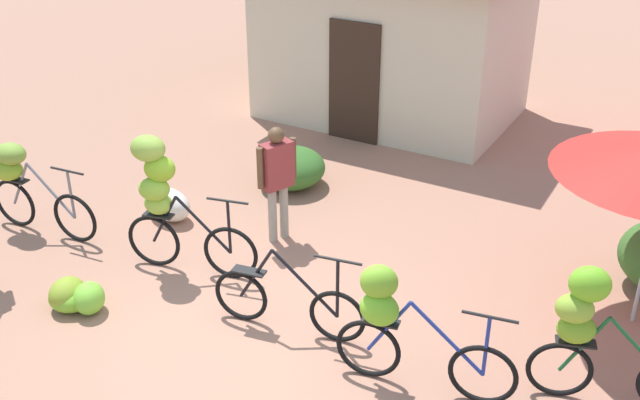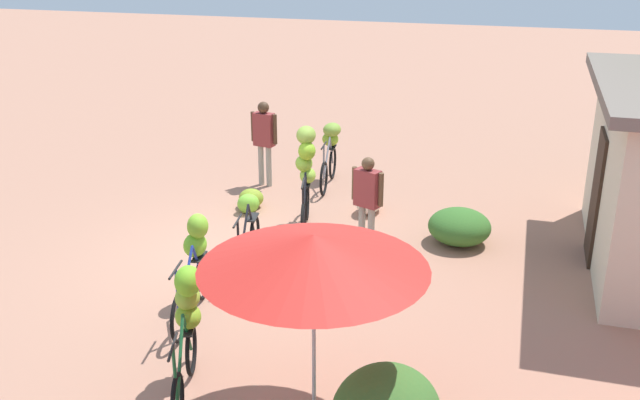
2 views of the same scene
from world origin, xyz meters
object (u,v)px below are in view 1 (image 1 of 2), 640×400
bicycle_by_shop (398,321)px  banana_pile_on_ground (75,296)px  bicycle_rightmost (593,327)px  person_vendor (277,173)px  bicycle_near_pile (165,194)px  produce_sack (169,204)px  building_low (393,36)px  bicycle_center_loaded (288,303)px  bicycle_leftmost (23,180)px

bicycle_by_shop → banana_pile_on_ground: bicycle_by_shop is taller
bicycle_by_shop → banana_pile_on_ground: 3.69m
bicycle_rightmost → banana_pile_on_ground: (-5.18, -1.33, -0.65)m
bicycle_rightmost → person_vendor: person_vendor is taller
bicycle_by_shop → banana_pile_on_ground: size_ratio=2.23×
bicycle_near_pile → person_vendor: (0.74, 1.23, -0.06)m
produce_sack → person_vendor: size_ratio=0.45×
bicycle_by_shop → person_vendor: person_vendor is taller
produce_sack → bicycle_by_shop: bearing=-20.3°
building_low → bicycle_center_loaded: size_ratio=2.79×
person_vendor → bicycle_near_pile: bearing=-121.0°
bicycle_leftmost → bicycle_center_loaded: (4.10, -0.16, -0.38)m
bicycle_leftmost → bicycle_center_loaded: 4.12m
building_low → bicycle_near_pile: (-0.05, -6.09, -0.43)m
building_low → produce_sack: 5.36m
bicycle_center_loaded → bicycle_rightmost: size_ratio=1.10×
banana_pile_on_ground → produce_sack: produce_sack is taller
produce_sack → banana_pile_on_ground: bearing=-78.2°
produce_sack → person_vendor: (1.57, 0.29, 0.72)m
bicycle_leftmost → bicycle_rightmost: (7.03, 0.32, 0.08)m
bicycle_near_pile → bicycle_by_shop: bearing=-9.7°
building_low → bicycle_rightmost: 7.65m
bicycle_leftmost → bicycle_rightmost: size_ratio=1.09×
banana_pile_on_ground → bicycle_center_loaded: bearing=20.7°
bicycle_leftmost → bicycle_rightmost: bicycle_rightmost is taller
bicycle_center_loaded → building_low: bearing=105.8°
bicycle_by_shop → produce_sack: bearing=159.7°
bicycle_leftmost → banana_pile_on_ground: 2.18m
building_low → bicycle_by_shop: size_ratio=2.72×
banana_pile_on_ground → person_vendor: size_ratio=0.50×
bicycle_by_shop → bicycle_near_pile: bearing=170.3°
bicycle_center_loaded → produce_sack: size_ratio=2.41×
bicycle_by_shop → banana_pile_on_ground: (-3.58, -0.65, -0.56)m
bicycle_leftmost → bicycle_center_loaded: bicycle_leftmost is taller
building_low → bicycle_leftmost: bearing=-109.9°
produce_sack → person_vendor: bearing=10.5°
bicycle_rightmost → person_vendor: bearing=164.8°
banana_pile_on_ground → bicycle_by_shop: bearing=10.2°
building_low → bicycle_leftmost: 6.71m
bicycle_rightmost → building_low: bearing=128.6°
bicycle_near_pile → bicycle_rightmost: size_ratio=1.12×
person_vendor → bicycle_leftmost: bearing=-154.4°
building_low → person_vendor: building_low is taller
bicycle_leftmost → banana_pile_on_ground: bearing=-28.7°
bicycle_by_shop → bicycle_rightmost: size_ratio=1.13×
bicycle_rightmost → person_vendor: size_ratio=0.99×
banana_pile_on_ground → bicycle_near_pile: bearing=72.4°
produce_sack → building_low: bearing=80.3°
building_low → produce_sack: (-0.88, -5.15, -1.21)m
bicycle_rightmost → banana_pile_on_ground: size_ratio=1.97×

